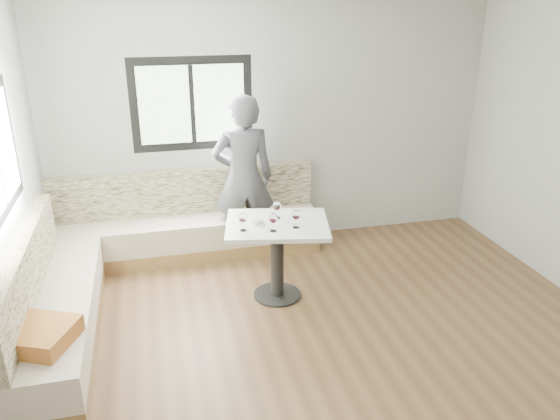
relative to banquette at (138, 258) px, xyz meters
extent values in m
cube|color=brown|center=(1.59, -1.62, -0.33)|extent=(5.00, 5.00, 0.01)
cube|color=#B7B7B2|center=(1.59, 0.88, 1.07)|extent=(5.00, 0.01, 2.80)
cube|color=black|center=(0.69, 0.87, 1.32)|extent=(1.30, 0.02, 1.00)
cube|color=olive|center=(0.54, 0.61, -0.25)|extent=(2.90, 0.55, 0.16)
cube|color=beige|center=(0.54, 0.61, -0.03)|extent=(2.90, 0.55, 0.29)
cube|color=#F0E7BE|center=(0.54, 0.81, 0.37)|extent=(2.90, 0.14, 0.50)
cube|color=olive|center=(-0.63, -0.79, -0.25)|extent=(0.55, 2.25, 0.16)
cube|color=beige|center=(-0.63, -0.79, -0.03)|extent=(0.55, 2.25, 0.29)
cube|color=#F0E7BE|center=(-0.84, -0.79, 0.37)|extent=(0.14, 2.25, 0.50)
cube|color=#AF693B|center=(-0.65, -1.46, 0.18)|extent=(0.58, 0.58, 0.13)
cylinder|color=black|center=(1.30, -0.48, -0.32)|extent=(0.46, 0.46, 0.02)
cylinder|color=black|center=(1.30, -0.48, 0.03)|extent=(0.13, 0.13, 0.73)
cube|color=white|center=(1.30, -0.48, 0.42)|extent=(1.07, 0.91, 0.04)
imported|color=#494A50|center=(1.16, 0.50, 0.57)|extent=(0.67, 0.44, 1.81)
cylinder|color=white|center=(1.12, -0.44, 0.46)|extent=(0.11, 0.11, 0.05)
sphere|color=black|center=(1.14, -0.42, 0.48)|extent=(0.02, 0.02, 0.02)
sphere|color=black|center=(1.10, -0.43, 0.48)|extent=(0.02, 0.02, 0.02)
sphere|color=black|center=(1.12, -0.45, 0.48)|extent=(0.02, 0.02, 0.02)
cylinder|color=white|center=(0.96, -0.58, 0.44)|extent=(0.06, 0.06, 0.01)
cylinder|color=white|center=(0.96, -0.58, 0.48)|extent=(0.01, 0.01, 0.07)
ellipsoid|color=white|center=(0.96, -0.58, 0.57)|extent=(0.08, 0.08, 0.09)
cylinder|color=#3F0407|center=(0.96, -0.58, 0.54)|extent=(0.05, 0.05, 0.02)
cylinder|color=white|center=(1.22, -0.65, 0.44)|extent=(0.06, 0.06, 0.01)
cylinder|color=white|center=(1.22, -0.65, 0.48)|extent=(0.01, 0.01, 0.07)
ellipsoid|color=white|center=(1.22, -0.65, 0.57)|extent=(0.08, 0.08, 0.09)
cylinder|color=#3F0407|center=(1.22, -0.65, 0.54)|extent=(0.05, 0.05, 0.02)
cylinder|color=white|center=(1.44, -0.63, 0.44)|extent=(0.06, 0.06, 0.01)
cylinder|color=white|center=(1.44, -0.63, 0.48)|extent=(0.01, 0.01, 0.07)
ellipsoid|color=white|center=(1.44, -0.63, 0.57)|extent=(0.08, 0.08, 0.09)
cylinder|color=#3F0407|center=(1.44, -0.63, 0.54)|extent=(0.05, 0.05, 0.02)
cylinder|color=white|center=(1.33, -0.37, 0.44)|extent=(0.06, 0.06, 0.01)
cylinder|color=white|center=(1.33, -0.37, 0.48)|extent=(0.01, 0.01, 0.07)
ellipsoid|color=white|center=(1.33, -0.37, 0.57)|extent=(0.08, 0.08, 0.09)
cylinder|color=#3F0407|center=(1.33, -0.37, 0.54)|extent=(0.05, 0.05, 0.02)
camera|label=1|loc=(0.22, -5.00, 2.43)|focal=35.00mm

